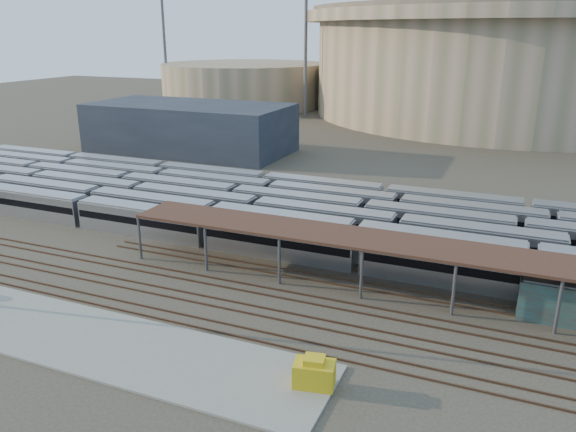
# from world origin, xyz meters

# --- Properties ---
(ground) EXTENTS (420.00, 420.00, 0.00)m
(ground) POSITION_xyz_m (0.00, 0.00, 0.00)
(ground) COLOR #383026
(ground) RESTS_ON ground
(apron) EXTENTS (50.00, 9.00, 0.20)m
(apron) POSITION_xyz_m (-5.00, -15.00, 0.10)
(apron) COLOR gray
(apron) RESTS_ON ground
(subway_trains) EXTENTS (117.34, 23.90, 3.60)m
(subway_trains) POSITION_xyz_m (-3.87, 18.50, 1.80)
(subway_trains) COLOR #BBBCC0
(subway_trains) RESTS_ON ground
(inspection_shed) EXTENTS (60.30, 6.00, 5.30)m
(inspection_shed) POSITION_xyz_m (22.00, 4.00, 4.98)
(inspection_shed) COLOR #515055
(inspection_shed) RESTS_ON ground
(empty_tracks) EXTENTS (170.00, 9.62, 0.18)m
(empty_tracks) POSITION_xyz_m (0.00, -5.00, 0.09)
(empty_tracks) COLOR #4C3323
(empty_tracks) RESTS_ON ground
(stadium) EXTENTS (124.00, 124.00, 32.50)m
(stadium) POSITION_xyz_m (25.00, 140.00, 16.47)
(stadium) COLOR tan
(stadium) RESTS_ON ground
(secondary_arena) EXTENTS (56.00, 56.00, 14.00)m
(secondary_arena) POSITION_xyz_m (-60.00, 130.00, 7.00)
(secondary_arena) COLOR tan
(secondary_arena) RESTS_ON ground
(service_building) EXTENTS (42.00, 20.00, 10.00)m
(service_building) POSITION_xyz_m (-35.00, 55.00, 5.00)
(service_building) COLOR #1E232D
(service_building) RESTS_ON ground
(floodlight_0) EXTENTS (4.00, 1.00, 38.40)m
(floodlight_0) POSITION_xyz_m (-30.00, 110.00, 20.65)
(floodlight_0) COLOR #515055
(floodlight_0) RESTS_ON ground
(floodlight_1) EXTENTS (4.00, 1.00, 38.40)m
(floodlight_1) POSITION_xyz_m (-85.00, 120.00, 20.65)
(floodlight_1) COLOR #515055
(floodlight_1) RESTS_ON ground
(floodlight_3) EXTENTS (4.00, 1.00, 38.40)m
(floodlight_3) POSITION_xyz_m (-10.00, 160.00, 20.65)
(floodlight_3) COLOR #515055
(floodlight_3) RESTS_ON ground
(yellow_equipment) EXTENTS (3.25, 2.37, 1.85)m
(yellow_equipment) POSITION_xyz_m (18.50, -13.84, 1.12)
(yellow_equipment) COLOR gold
(yellow_equipment) RESTS_ON apron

